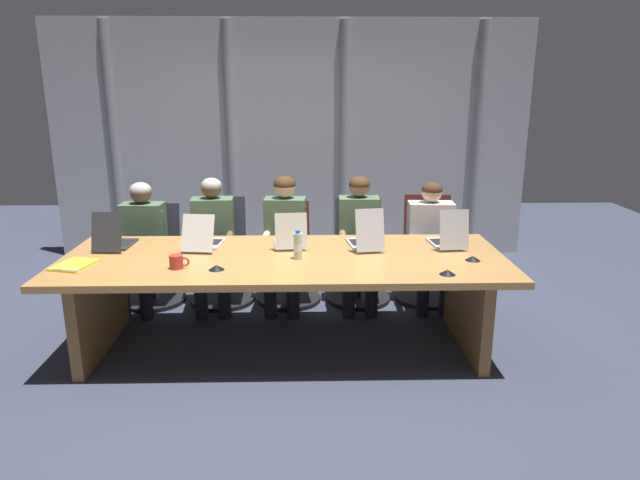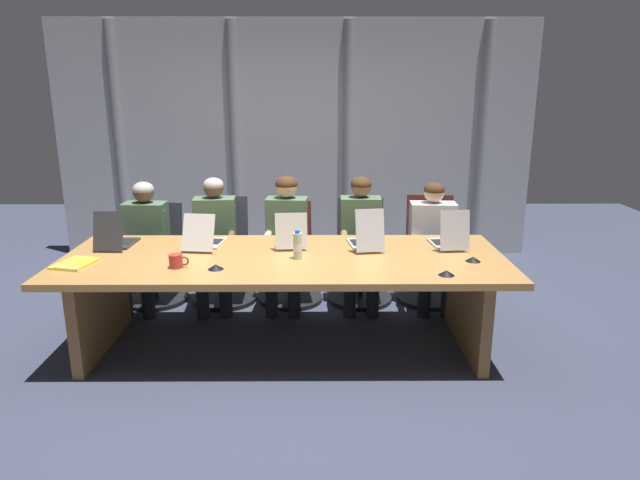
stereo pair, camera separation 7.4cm
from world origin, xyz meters
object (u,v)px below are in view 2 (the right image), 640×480
object	(u,v)px
person_right_mid	(361,235)
conference_mic_right_side	(473,259)
office_chair_left_mid	(224,263)
person_right_end	(433,238)
laptop_center	(291,239)
coffee_mug_near	(176,261)
laptop_right_mid	(366,240)
person_center	(286,234)
conference_mic_left_side	(447,273)
person_left_mid	(215,236)
water_bottle_primary	(298,246)
laptop_left_mid	(205,240)
person_left_end	(144,238)
office_chair_center	(290,264)
office_chair_right_mid	(360,263)
laptop_left_end	(116,239)
conference_mic_middle	(216,267)
office_chair_left_end	(155,265)
spiral_notepad	(75,264)
laptop_right_end	(449,240)
office_chair_right_end	(430,262)

from	to	relation	value
person_right_mid	conference_mic_right_side	xyz separation A→B (m)	(0.74, -1.00, 0.09)
office_chair_left_mid	person_right_end	bearing A→B (deg)	84.33
laptop_center	coffee_mug_near	size ratio (longest dim) A/B	2.69
laptop_right_mid	person_center	size ratio (longest dim) A/B	0.38
laptop_right_mid	conference_mic_left_side	xyz separation A→B (m)	(0.49, -0.67, -0.05)
person_left_mid	water_bottle_primary	distance (m)	1.22
laptop_left_mid	person_left_end	xyz separation A→B (m)	(-0.67, 0.60, -0.15)
laptop_left_mid	office_chair_center	size ratio (longest dim) A/B	0.50
water_bottle_primary	office_chair_right_mid	bearing A→B (deg)	63.21
office_chair_left_mid	person_center	world-z (taller)	person_center
laptop_right_mid	person_left_end	size ratio (longest dim) A/B	0.40
person_left_end	person_right_end	distance (m)	2.61
laptop_left_end	laptop_right_mid	size ratio (longest dim) A/B	0.90
conference_mic_middle	office_chair_left_end	bearing A→B (deg)	121.50
person_left_mid	conference_mic_right_side	bearing A→B (deg)	59.87
laptop_left_mid	conference_mic_left_side	bearing A→B (deg)	-105.08
person_center	conference_mic_left_side	size ratio (longest dim) A/B	10.81
laptop_center	spiral_notepad	world-z (taller)	laptop_center
person_right_mid	conference_mic_left_side	distance (m)	1.40
person_center	person_right_mid	size ratio (longest dim) A/B	1.01
office_chair_center	conference_mic_right_side	bearing A→B (deg)	43.86
laptop_center	coffee_mug_near	xyz separation A→B (m)	(-0.78, -0.54, -0.01)
laptop_right_end	conference_mic_middle	size ratio (longest dim) A/B	3.66
conference_mic_right_side	office_chair_left_end	bearing A→B (deg)	156.40
person_center	conference_mic_middle	size ratio (longest dim) A/B	10.81
laptop_center	office_chair_right_end	distance (m)	1.54
laptop_right_mid	conference_mic_right_side	size ratio (longest dim) A/B	4.14
laptop_center	laptop_left_end	bearing A→B (deg)	85.30
laptop_right_mid	coffee_mug_near	size ratio (longest dim) A/B	3.23
office_chair_left_end	laptop_center	bearing A→B (deg)	66.06
laptop_right_end	laptop_left_mid	bearing A→B (deg)	83.66
laptop_center	water_bottle_primary	distance (m)	0.35
laptop_left_mid	person_center	distance (m)	0.86
laptop_left_end	laptop_right_mid	xyz separation A→B (m)	(1.97, -0.04, 0.00)
laptop_left_mid	person_right_end	xyz separation A→B (m)	(1.94, 0.60, -0.15)
conference_mic_middle	laptop_right_end	bearing A→B (deg)	17.28
laptop_center	person_right_mid	xyz separation A→B (m)	(0.60, 0.59, -0.13)
laptop_right_mid	person_right_mid	distance (m)	0.65
office_chair_right_mid	conference_mic_right_side	distance (m)	1.43
office_chair_left_end	conference_mic_right_side	bearing A→B (deg)	72.14
laptop_left_end	person_right_mid	distance (m)	2.07
person_center	coffee_mug_near	size ratio (longest dim) A/B	8.44
office_chair_left_end	water_bottle_primary	size ratio (longest dim) A/B	4.17
coffee_mug_near	conference_mic_middle	distance (m)	0.28
laptop_right_mid	office_chair_right_end	size ratio (longest dim) A/B	0.47
office_chair_left_end	person_left_end	bearing A→B (deg)	-8.29
laptop_center	office_chair_right_end	bearing A→B (deg)	-64.43
person_left_end	conference_mic_right_side	size ratio (longest dim) A/B	10.34
coffee_mug_near	laptop_left_mid	bearing A→B (deg)	79.71
laptop_left_end	office_chair_center	distance (m)	1.60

